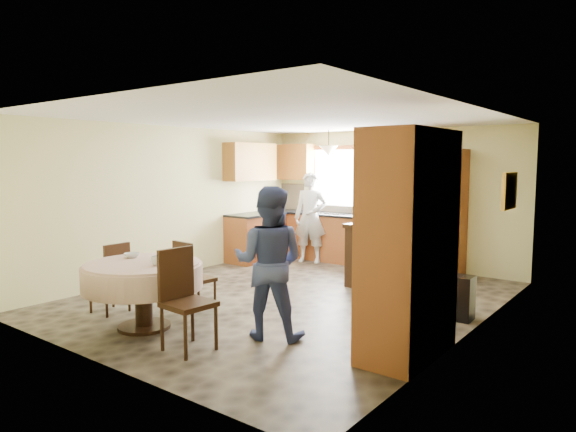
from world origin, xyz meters
The scene contains 36 objects.
floor centered at (0.00, 0.00, 0.00)m, with size 5.00×6.00×0.01m, color brown.
ceiling centered at (0.00, 0.00, 2.50)m, with size 5.00×6.00×0.01m, color white.
wall_back centered at (0.00, 3.00, 1.25)m, with size 5.00×0.02×2.50m, color beige.
wall_front centered at (0.00, -3.00, 1.25)m, with size 5.00×0.02×2.50m, color beige.
wall_left centered at (-2.50, 0.00, 1.25)m, with size 0.02×6.00×2.50m, color beige.
wall_right centered at (2.50, 0.00, 1.25)m, with size 0.02×6.00×2.50m, color beige.
window centered at (-1.00, 2.98, 1.60)m, with size 1.40×0.03×1.10m, color white.
curtain_left centered at (-1.75, 2.93, 1.65)m, with size 0.22×0.02×1.15m, color white.
curtain_right centered at (-0.25, 2.93, 1.65)m, with size 0.22×0.02×1.15m, color white.
base_cab_back centered at (-0.85, 2.70, 0.44)m, with size 3.30×0.60×0.88m, color #C46934.
counter_back centered at (-0.85, 2.70, 0.90)m, with size 3.30×0.64×0.04m, color black.
base_cab_left centered at (-2.20, 1.80, 0.44)m, with size 0.60×1.20×0.88m, color #C46934.
counter_left centered at (-2.20, 1.80, 0.90)m, with size 0.64×1.20×0.04m, color black.
backsplash centered at (-0.85, 2.99, 1.18)m, with size 3.30×0.02×0.55m, color tan.
wall_cab_left centered at (-2.05, 2.83, 1.91)m, with size 0.85×0.33×0.72m, color #C38430.
wall_cab_right centered at (0.15, 2.83, 1.91)m, with size 0.90×0.33×0.72m, color #C38430.
wall_cab_side centered at (-2.33, 1.80, 1.91)m, with size 0.33×1.20×0.72m, color #C38430.
oven_tower centered at (1.15, 2.69, 1.06)m, with size 0.66×0.62×2.12m, color #C46934.
oven_upper centered at (1.15, 2.38, 1.25)m, with size 0.56×0.01×0.45m, color black.
oven_lower centered at (1.15, 2.38, 0.75)m, with size 0.56×0.01×0.45m, color black.
pendant centered at (-1.00, 2.50, 2.12)m, with size 0.36×0.36×0.18m, color beige.
sideboard centered at (0.90, 1.21, 0.46)m, with size 1.28×0.53×0.91m, color #351F0E.
space_heater centered at (2.20, 0.44, 0.27)m, with size 0.39×0.27×0.54m, color black.
cupboard centered at (2.22, -1.04, 1.11)m, with size 0.58×1.16×2.22m, color #C46934.
dining_table centered at (-0.53, -2.09, 0.60)m, with size 1.35×1.35×0.77m.
chair_left centered at (-1.33, -1.96, 0.50)m, with size 0.40×0.40×0.90m.
chair_back centered at (-0.52, -1.39, 0.51)m, with size 0.45×0.45×0.93m.
chair_right centered at (0.33, -2.24, 0.57)m, with size 0.48×0.48×1.03m.
framed_picture centered at (2.47, 1.59, 1.52)m, with size 0.06×0.60×0.50m.
microwave centered at (0.41, 2.65, 1.08)m, with size 0.59×0.40×0.33m, color silver.
person_sink centered at (-1.27, 2.30, 0.86)m, with size 0.63×0.41×1.72m, color silver.
person_dining centered at (0.80, -1.44, 0.83)m, with size 0.80×0.63×1.65m, color #3C4982.
bowl_sideboard centered at (0.65, 1.21, 0.94)m, with size 0.21×0.21×0.05m, color #B2B2B2.
bottle_sideboard centered at (1.35, 1.21, 1.07)m, with size 0.12×0.12×0.31m, color silver.
cup_table centered at (-0.27, -2.10, 0.82)m, with size 0.13×0.13×0.10m, color #B2B2B2.
bowl_table centered at (-0.88, -1.98, 0.80)m, with size 0.18×0.18×0.06m, color #B2B2B2.
Camera 1 is at (4.28, -5.65, 1.90)m, focal length 32.00 mm.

